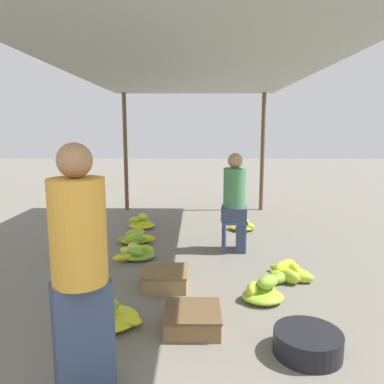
# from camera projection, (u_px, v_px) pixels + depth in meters

# --- Properties ---
(canopy_post_back_left) EXTENTS (0.08, 0.08, 2.36)m
(canopy_post_back_left) POSITION_uv_depth(u_px,v_px,m) (126.00, 152.00, 7.59)
(canopy_post_back_left) COLOR brown
(canopy_post_back_left) RESTS_ON ground
(canopy_post_back_right) EXTENTS (0.08, 0.08, 2.36)m
(canopy_post_back_right) POSITION_uv_depth(u_px,v_px,m) (262.00, 153.00, 7.56)
(canopy_post_back_right) COLOR brown
(canopy_post_back_right) RESTS_ON ground
(canopy_tarp) EXTENTS (3.18, 6.24, 0.04)m
(canopy_tarp) POSITION_uv_depth(u_px,v_px,m) (192.00, 67.00, 4.49)
(canopy_tarp) COLOR #9EA399
(canopy_tarp) RESTS_ON canopy_post_front_left
(vendor_foreground) EXTENTS (0.45, 0.45, 1.57)m
(vendor_foreground) POSITION_uv_depth(u_px,v_px,m) (80.00, 269.00, 2.25)
(vendor_foreground) COLOR #384766
(vendor_foreground) RESTS_ON ground
(stool) EXTENTS (0.34, 0.34, 0.43)m
(stool) POSITION_uv_depth(u_px,v_px,m) (234.00, 226.00, 5.08)
(stool) COLOR #384C84
(stool) RESTS_ON ground
(vendor_seated) EXTENTS (0.38, 0.38, 1.33)m
(vendor_seated) POSITION_uv_depth(u_px,v_px,m) (236.00, 200.00, 5.03)
(vendor_seated) COLOR #384766
(vendor_seated) RESTS_ON ground
(basin_black) EXTENTS (0.50, 0.50, 0.18)m
(basin_black) POSITION_uv_depth(u_px,v_px,m) (308.00, 343.00, 2.75)
(basin_black) COLOR black
(basin_black) RESTS_ON ground
(banana_pile_left_0) EXTENTS (0.52, 0.47, 0.21)m
(banana_pile_left_0) POSITION_uv_depth(u_px,v_px,m) (135.00, 253.00, 4.76)
(banana_pile_left_0) COLOR yellow
(banana_pile_left_0) RESTS_ON ground
(banana_pile_left_1) EXTENTS (0.58, 0.47, 0.20)m
(banana_pile_left_1) POSITION_uv_depth(u_px,v_px,m) (135.00, 238.00, 5.46)
(banana_pile_left_1) COLOR #75B337
(banana_pile_left_1) RESTS_ON ground
(banana_pile_left_2) EXTENTS (0.46, 0.42, 0.27)m
(banana_pile_left_2) POSITION_uv_depth(u_px,v_px,m) (142.00, 223.00, 6.27)
(banana_pile_left_2) COLOR #86BA34
(banana_pile_left_2) RESTS_ON ground
(banana_pile_left_3) EXTENTS (0.61, 0.54, 0.25)m
(banana_pile_left_3) POSITION_uv_depth(u_px,v_px,m) (104.00, 318.00, 3.14)
(banana_pile_left_3) COLOR #BACF2B
(banana_pile_left_3) RESTS_ON ground
(banana_pile_right_0) EXTENTS (0.43, 0.50, 0.17)m
(banana_pile_right_0) POSITION_uv_depth(u_px,v_px,m) (242.00, 226.00, 6.17)
(banana_pile_right_0) COLOR #7AB536
(banana_pile_right_0) RESTS_ON ground
(banana_pile_right_1) EXTENTS (0.51, 0.56, 0.16)m
(banana_pile_right_1) POSITION_uv_depth(u_px,v_px,m) (289.00, 273.00, 4.17)
(banana_pile_right_1) COLOR #AAC82E
(banana_pile_right_1) RESTS_ON ground
(banana_pile_right_2) EXTENTS (0.40, 0.42, 0.25)m
(banana_pile_right_2) POSITION_uv_depth(u_px,v_px,m) (263.00, 291.00, 3.64)
(banana_pile_right_2) COLOR #9AC231
(banana_pile_right_2) RESTS_ON ground
(crate_near) EXTENTS (0.47, 0.47, 0.17)m
(crate_near) POSITION_uv_depth(u_px,v_px,m) (193.00, 319.00, 3.10)
(crate_near) COLOR brown
(crate_near) RESTS_ON ground
(crate_mid) EXTENTS (0.47, 0.47, 0.18)m
(crate_mid) POSITION_uv_depth(u_px,v_px,m) (165.00, 278.00, 3.93)
(crate_mid) COLOR #9E7A4C
(crate_mid) RESTS_ON ground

